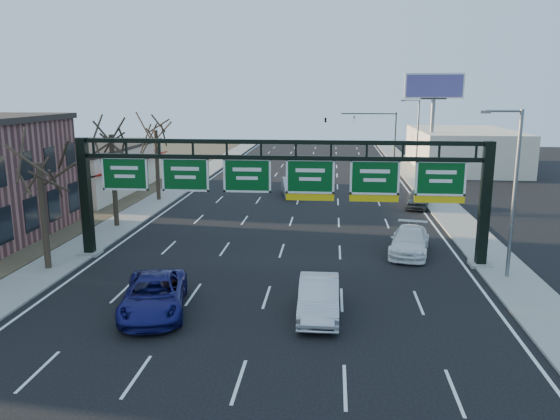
# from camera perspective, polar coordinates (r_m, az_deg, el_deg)

# --- Properties ---
(ground) EXTENTS (160.00, 160.00, 0.00)m
(ground) POSITION_cam_1_polar(r_m,az_deg,el_deg) (25.28, -1.97, -10.72)
(ground) COLOR black
(ground) RESTS_ON ground
(sidewalk_left) EXTENTS (3.00, 120.00, 0.12)m
(sidewalk_left) POSITION_cam_1_polar(r_m,az_deg,el_deg) (46.93, -14.40, -0.16)
(sidewalk_left) COLOR gray
(sidewalk_left) RESTS_ON ground
(sidewalk_right) EXTENTS (3.00, 120.00, 0.12)m
(sidewalk_right) POSITION_cam_1_polar(r_m,az_deg,el_deg) (45.22, 17.78, -0.83)
(sidewalk_right) COLOR gray
(sidewalk_right) RESTS_ON ground
(dirt_strip_left) EXTENTS (21.00, 120.00, 0.06)m
(dirt_strip_left) POSITION_cam_1_polar(r_m,az_deg,el_deg) (52.34, -27.07, 0.10)
(dirt_strip_left) COLOR #473D2B
(dirt_strip_left) RESTS_ON ground
(lane_markings) EXTENTS (21.60, 120.00, 0.01)m
(lane_markings) POSITION_cam_1_polar(r_m,az_deg,el_deg) (44.28, 1.38, -0.58)
(lane_markings) COLOR white
(lane_markings) RESTS_ON ground
(sign_gantry) EXTENTS (24.60, 1.20, 7.20)m
(sign_gantry) POSITION_cam_1_polar(r_m,az_deg,el_deg) (31.63, 0.13, 2.75)
(sign_gantry) COLOR black
(sign_gantry) RESTS_ON ground
(cream_strip) EXTENTS (10.90, 18.40, 4.70)m
(cream_strip) POSITION_cam_1_polar(r_m,az_deg,el_deg) (58.05, -19.63, 4.16)
(cream_strip) COLOR beige
(cream_strip) RESTS_ON ground
(building_right_distant) EXTENTS (12.00, 20.00, 5.00)m
(building_right_distant) POSITION_cam_1_polar(r_m,az_deg,el_deg) (75.35, 18.57, 6.06)
(building_right_distant) COLOR beige
(building_right_distant) RESTS_ON ground
(tree_gantry) EXTENTS (3.60, 3.60, 8.48)m
(tree_gantry) POSITION_cam_1_polar(r_m,az_deg,el_deg) (32.36, -24.07, 6.34)
(tree_gantry) COLOR #31241B
(tree_gantry) RESTS_ON sidewalk_left
(tree_mid) EXTENTS (3.60, 3.60, 9.24)m
(tree_mid) POSITION_cam_1_polar(r_m,az_deg,el_deg) (41.29, -17.34, 8.95)
(tree_mid) COLOR #31241B
(tree_mid) RESTS_ON sidewalk_left
(tree_far) EXTENTS (3.60, 3.60, 8.86)m
(tree_far) POSITION_cam_1_polar(r_m,az_deg,el_deg) (50.67, -12.93, 9.30)
(tree_far) COLOR #31241B
(tree_far) RESTS_ON sidewalk_left
(streetlight_near) EXTENTS (2.15, 0.22, 9.00)m
(streetlight_near) POSITION_cam_1_polar(r_m,az_deg,el_deg) (30.91, 23.13, 2.38)
(streetlight_near) COLOR slate
(streetlight_near) RESTS_ON sidewalk_right
(streetlight_far) EXTENTS (2.15, 0.22, 9.00)m
(streetlight_far) POSITION_cam_1_polar(r_m,az_deg,el_deg) (63.93, 14.07, 7.65)
(streetlight_far) COLOR slate
(streetlight_far) RESTS_ON sidewalk_right
(billboard_right) EXTENTS (7.00, 0.50, 12.00)m
(billboard_right) POSITION_cam_1_polar(r_m,az_deg,el_deg) (69.08, 15.75, 11.19)
(billboard_right) COLOR slate
(billboard_right) RESTS_ON ground
(traffic_signal_mast) EXTENTS (10.16, 0.54, 7.00)m
(traffic_signal_mast) POSITION_cam_1_polar(r_m,az_deg,el_deg) (78.22, 7.51, 9.00)
(traffic_signal_mast) COLOR black
(traffic_signal_mast) RESTS_ON ground
(car_blue_suv) EXTENTS (3.92, 6.37, 1.65)m
(car_blue_suv) POSITION_cam_1_polar(r_m,az_deg,el_deg) (25.71, -13.03, -8.66)
(car_blue_suv) COLOR navy
(car_blue_suv) RESTS_ON ground
(car_silver_sedan) EXTENTS (1.82, 5.09, 1.67)m
(car_silver_sedan) POSITION_cam_1_polar(r_m,az_deg,el_deg) (24.84, 4.07, -9.08)
(car_silver_sedan) COLOR #BCBBC1
(car_silver_sedan) RESTS_ON ground
(car_white_wagon) EXTENTS (3.29, 5.85, 1.60)m
(car_white_wagon) POSITION_cam_1_polar(r_m,az_deg,el_deg) (34.78, 13.40, -3.17)
(car_white_wagon) COLOR white
(car_white_wagon) RESTS_ON ground
(car_grey_far) EXTENTS (2.63, 4.77, 1.54)m
(car_grey_far) POSITION_cam_1_polar(r_m,az_deg,el_deg) (48.67, 14.18, 1.14)
(car_grey_far) COLOR #3A3D3F
(car_grey_far) RESTS_ON ground
(car_silver_distant) EXTENTS (2.62, 5.33, 1.68)m
(car_silver_distant) POSITION_cam_1_polar(r_m,az_deg,el_deg) (52.77, 1.28, 2.44)
(car_silver_distant) COLOR #A7A8AC
(car_silver_distant) RESTS_ON ground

